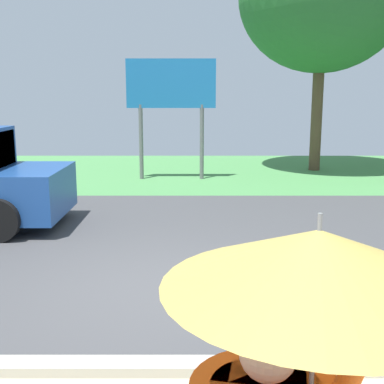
% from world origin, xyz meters
% --- Properties ---
extents(ground_plane, '(40.00, 22.00, 0.20)m').
position_xyz_m(ground_plane, '(0.00, 2.95, -0.05)').
color(ground_plane, '#424244').
extents(roadside_billboard, '(2.60, 0.12, 3.50)m').
position_xyz_m(roadside_billboard, '(-0.28, 8.49, 2.55)').
color(roadside_billboard, slate).
rests_on(roadside_billboard, ground_plane).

